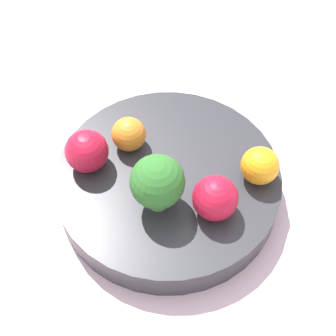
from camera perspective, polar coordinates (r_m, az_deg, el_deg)
The scene contains 8 objects.
ground_plane at distance 0.58m, azimuth -0.00°, elevation -4.04°, with size 6.00×6.00×0.00m, color gray.
table_surface at distance 0.57m, azimuth -0.00°, elevation -3.52°, with size 1.20×1.20×0.02m.
bowl at distance 0.55m, azimuth -0.00°, elevation -1.84°, with size 0.26×0.26×0.04m.
broccoli at distance 0.47m, azimuth -1.30°, elevation -1.80°, with size 0.06×0.06×0.07m.
apple_red at distance 0.53m, azimuth -9.88°, elevation 2.04°, with size 0.05×0.05×0.05m.
apple_green at distance 0.48m, azimuth 5.77°, elevation -3.66°, with size 0.05×0.05×0.05m.
orange_front at distance 0.52m, azimuth 11.14°, elevation 0.28°, with size 0.04×0.04×0.04m.
orange_back at distance 0.54m, azimuth -4.81°, elevation 4.13°, with size 0.04×0.04×0.04m.
Camera 1 is at (-0.27, 0.15, 0.49)m, focal length 50.00 mm.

